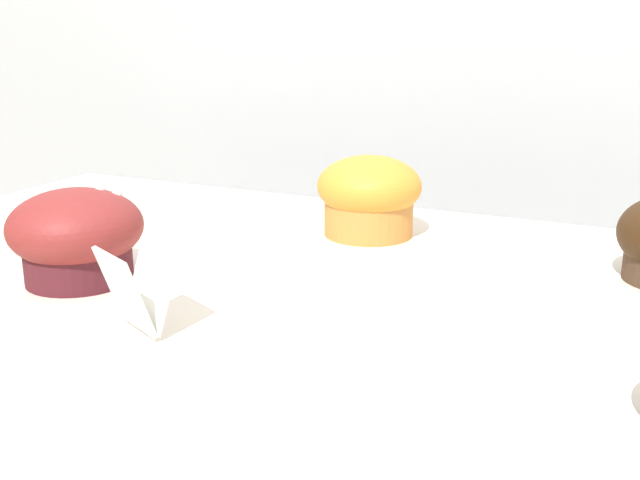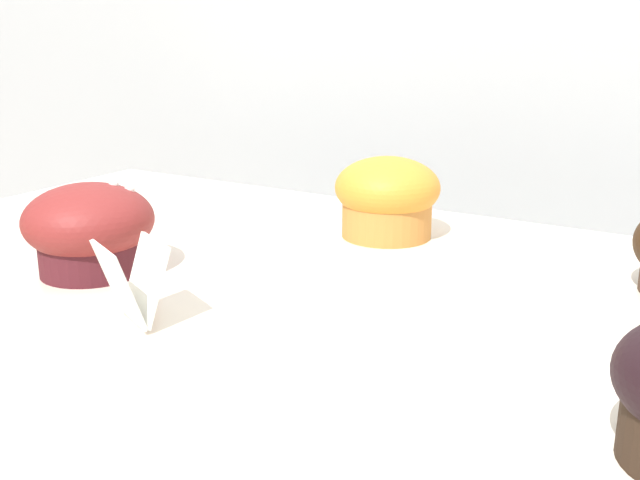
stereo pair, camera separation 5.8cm
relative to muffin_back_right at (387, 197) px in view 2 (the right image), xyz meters
name	(u,v)px [view 2 (the right image)]	position (x,y,z in m)	size (l,w,h in m)	color
wall_back	(522,192)	(0.02, 0.41, -0.07)	(3.20, 0.10, 1.80)	#B2B7BC
muffin_back_right	(387,197)	(0.00, 0.00, 0.00)	(0.11, 0.11, 0.08)	#CC803A
muffin_front_right	(89,229)	(-0.17, -0.23, 0.00)	(0.11, 0.11, 0.08)	#4B1920
price_card	(132,282)	(-0.06, -0.30, -0.01)	(0.06, 0.06, 0.06)	white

